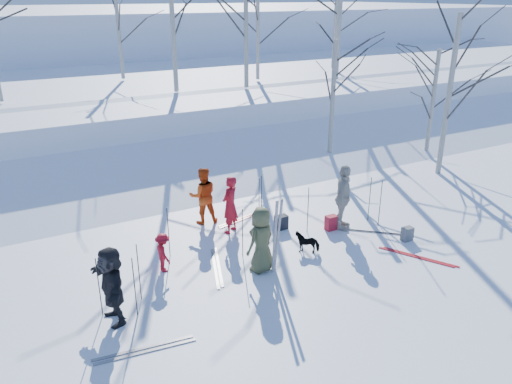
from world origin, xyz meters
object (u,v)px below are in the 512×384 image
skier_olive_center (261,240)px  skier_cream_east (343,198)px  skier_redor_behind (203,196)px  backpack_red (331,223)px  skier_grey_west (112,285)px  backpack_dark (281,222)px  dog (307,242)px  skier_red_north (230,205)px  skier_red_seated (163,253)px  backpack_grey (407,234)px

skier_olive_center → skier_cream_east: 3.25m
skier_redor_behind → backpack_red: skier_redor_behind is taller
skier_grey_west → backpack_red: (6.37, 1.31, -0.62)m
skier_olive_center → backpack_dark: (1.60, 1.71, -0.61)m
dog → backpack_red: (1.30, 0.73, -0.06)m
skier_red_north → skier_red_seated: (-2.31, -1.14, -0.33)m
backpack_red → skier_grey_west: bearing=-168.4°
skier_red_north → backpack_grey: 4.85m
skier_redor_behind → dog: (1.65, -2.88, -0.57)m
skier_red_north → dog: 2.39m
dog → backpack_dark: (0.10, 1.44, -0.07)m
skier_cream_east → skier_grey_west: 6.79m
skier_olive_center → skier_cream_east: skier_cream_east is taller
skier_red_north → skier_grey_west: (-3.83, -2.54, 0.01)m
backpack_grey → skier_olive_center: bearing=173.0°
skier_redor_behind → backpack_dark: (1.75, -1.44, -0.63)m
skier_olive_center → backpack_grey: bearing=152.7°
dog → backpack_red: 1.49m
skier_olive_center → backpack_grey: 4.28m
skier_red_north → skier_red_seated: bearing=-6.5°
dog → skier_redor_behind: bearing=-115.0°
backpack_dark → dog: bearing=-93.8°
backpack_red → backpack_dark: backpack_red is taller
skier_redor_behind → skier_cream_east: 3.95m
backpack_dark → skier_cream_east: bearing=-27.5°
dog → backpack_dark: bearing=-148.6°
dog → backpack_dark: 1.45m
skier_red_north → skier_redor_behind: 1.01m
skier_redor_behind → skier_red_seated: (-1.91, -2.06, -0.35)m
skier_olive_center → skier_red_seated: bearing=-48.3°
skier_redor_behind → backpack_dark: 2.35m
backpack_red → skier_cream_east: bearing=-13.1°
skier_red_north → backpack_dark: skier_red_north is taller
backpack_red → backpack_dark: bearing=149.3°
skier_olive_center → skier_redor_behind: size_ratio=0.98×
skier_olive_center → skier_red_north: bearing=-117.0°
skier_olive_center → skier_grey_west: (-3.57, -0.31, 0.01)m
skier_olive_center → skier_redor_behind: bearing=-107.7°
skier_grey_west → backpack_dark: size_ratio=4.14×
skier_red_north → skier_grey_west: 4.59m
skier_cream_east → dog: skier_cream_east is taller
dog → backpack_red: bearing=154.5°
dog → backpack_grey: (2.70, -0.78, -0.08)m
skier_cream_east → skier_red_north: bearing=111.3°
dog → backpack_red: size_ratio=1.50×
skier_redor_behind → skier_olive_center: bearing=105.8°
skier_redor_behind → skier_red_seated: bearing=60.4°
backpack_dark → backpack_red: bearing=-30.7°
skier_redor_behind → backpack_grey: 5.73m
skier_redor_behind → backpack_dark: bearing=153.7°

